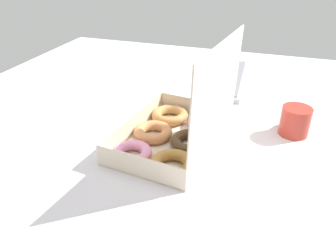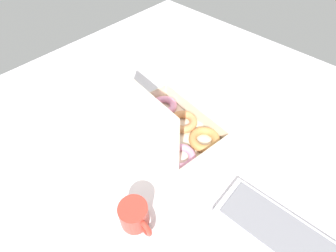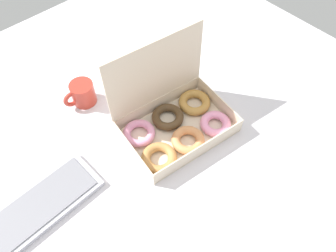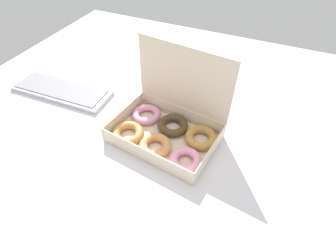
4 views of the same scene
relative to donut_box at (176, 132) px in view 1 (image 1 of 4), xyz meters
The scene contains 4 objects.
ground_plane 7.33cm from the donut_box, behind, with size 180.00×180.00×2.00cm, color silver.
donut_box is the anchor object (origin of this frame).
keyboard 53.32cm from the donut_box, behind, with size 44.44×16.53×2.20cm.
coffee_mug 35.89cm from the donut_box, 117.32° to the left, with size 12.08×8.55×8.64cm.
Camera 1 is at (81.40, 21.88, 50.46)cm, focal length 35.00 mm.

